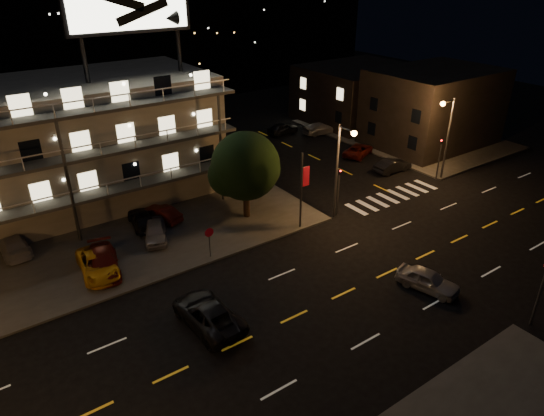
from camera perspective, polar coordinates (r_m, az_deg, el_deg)
ground at (r=30.84m, az=5.63°, el=-11.26°), size 140.00×140.00×0.00m
curb_nw at (r=42.55m, az=-28.03°, el=-2.93°), size 44.00×24.00×0.15m
curb_ne at (r=62.81m, az=14.99°, el=8.47°), size 16.00×24.00×0.15m
motel at (r=44.55m, az=-25.24°, el=6.47°), size 28.00×13.80×18.10m
side_bldg_front at (r=59.29m, az=18.39°, el=11.17°), size 14.06×10.00×8.50m
side_bldg_back at (r=67.08m, az=10.12°, el=13.16°), size 14.06×12.00×7.00m
streetlight_nc at (r=38.54m, az=8.06°, el=5.29°), size 0.44×1.92×8.00m
streetlight_ne at (r=48.63m, az=19.86°, el=8.55°), size 1.92×0.44×8.00m
signal_nw at (r=40.16m, az=7.83°, el=2.51°), size 0.20×0.27×4.60m
signal_sw at (r=31.61m, az=29.10°, el=-8.27°), size 0.20×0.27×4.60m
signal_ne at (r=49.38m, az=19.15°, el=5.97°), size 0.27×0.20×4.60m
banner_north at (r=37.38m, az=3.55°, el=2.26°), size 0.83×0.16×6.40m
stop_sign at (r=34.40m, az=-7.37°, el=-3.49°), size 0.91×0.11×2.61m
tree at (r=38.56m, az=-3.21°, el=4.71°), size 5.74×5.53×7.23m
lot_car_2 at (r=34.94m, az=-19.84°, el=-6.23°), size 2.70×5.05×1.35m
lot_car_3 at (r=34.99m, az=-19.22°, el=-6.04°), size 2.88×5.04×1.37m
lot_car_4 at (r=37.78m, az=-13.57°, el=-2.65°), size 2.91×4.28×1.35m
lot_car_7 at (r=39.73m, az=-28.19°, el=-3.83°), size 2.10×4.64×1.32m
lot_car_8 at (r=39.79m, az=-15.06°, el=-1.23°), size 2.15×4.26×1.39m
lot_car_9 at (r=40.41m, az=-12.84°, el=-0.63°), size 2.41×3.92×1.22m
side_car_0 at (r=50.60m, az=14.01°, el=4.87°), size 4.13×1.54×1.35m
side_car_1 at (r=54.33m, az=10.12°, el=6.73°), size 4.93×3.66×1.25m
side_car_2 at (r=60.96m, az=5.73°, el=9.29°), size 4.81×2.39×1.34m
side_car_3 at (r=60.61m, az=1.28°, el=9.35°), size 4.27×2.04×1.41m
road_car_east at (r=33.17m, az=17.86°, el=-8.08°), size 2.66×4.32×1.37m
road_car_west at (r=29.08m, az=-7.55°, el=-12.23°), size 2.81×5.53×1.50m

